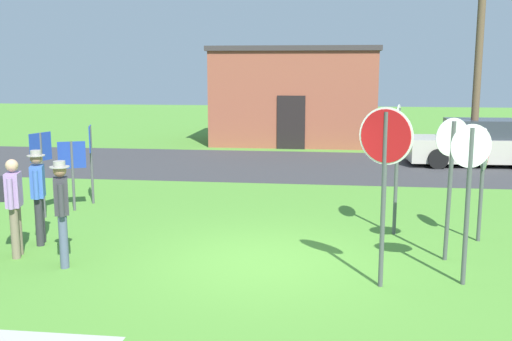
# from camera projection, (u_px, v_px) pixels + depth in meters

# --- Properties ---
(ground_plane) EXTENTS (80.00, 80.00, 0.00)m
(ground_plane) POSITION_uv_depth(u_px,v_px,m) (261.00, 262.00, 9.97)
(ground_plane) COLOR #518E33
(street_asphalt) EXTENTS (60.00, 6.40, 0.01)m
(street_asphalt) POSITION_uv_depth(u_px,v_px,m) (297.00, 165.00, 19.69)
(street_asphalt) COLOR #38383A
(street_asphalt) RESTS_ON ground
(building_background) EXTENTS (6.86, 4.35, 4.02)m
(building_background) POSITION_uv_depth(u_px,v_px,m) (295.00, 95.00, 25.28)
(building_background) COLOR brown
(building_background) RESTS_ON ground
(utility_pole) EXTENTS (1.80, 0.24, 8.58)m
(utility_pole) POSITION_uv_depth(u_px,v_px,m) (481.00, 26.00, 18.84)
(utility_pole) COLOR brown
(utility_pole) RESTS_ON ground
(parked_car_on_street) EXTENTS (4.38, 2.17, 1.51)m
(parked_car_on_street) POSITION_uv_depth(u_px,v_px,m) (476.00, 144.00, 19.68)
(parked_car_on_street) COLOR #B7B2A3
(parked_car_on_street) RESTS_ON ground
(stop_sign_rear_right) EXTENTS (0.73, 0.41, 2.66)m
(stop_sign_rear_right) POSITION_uv_depth(u_px,v_px,m) (385.00, 164.00, 8.55)
(stop_sign_rear_right) COLOR #474C4C
(stop_sign_rear_right) RESTS_ON ground
(stop_sign_tallest) EXTENTS (0.18, 0.78, 2.52)m
(stop_sign_tallest) POSITION_uv_depth(u_px,v_px,m) (397.00, 146.00, 11.34)
(stop_sign_tallest) COLOR #474C4C
(stop_sign_tallest) RESTS_ON ground
(stop_sign_far_back) EXTENTS (0.58, 0.30, 2.40)m
(stop_sign_far_back) POSITION_uv_depth(u_px,v_px,m) (451.00, 167.00, 9.79)
(stop_sign_far_back) COLOR #474C4C
(stop_sign_far_back) RESTS_ON ground
(stop_sign_leaning_right) EXTENTS (0.61, 0.20, 2.41)m
(stop_sign_leaning_right) POSITION_uv_depth(u_px,v_px,m) (469.00, 179.00, 8.68)
(stop_sign_leaning_right) COLOR #474C4C
(stop_sign_leaning_right) RESTS_ON ground
(stop_sign_center_cluster) EXTENTS (0.07, 0.77, 2.12)m
(stop_sign_center_cluster) POSITION_uv_depth(u_px,v_px,m) (483.00, 165.00, 10.92)
(stop_sign_center_cluster) COLOR #474C4C
(stop_sign_center_cluster) RESTS_ON ground
(person_in_teal) EXTENTS (0.42, 0.55, 1.69)m
(person_in_teal) POSITION_uv_depth(u_px,v_px,m) (13.00, 201.00, 10.09)
(person_in_teal) COLOR #7A6B56
(person_in_teal) RESTS_ON ground
(person_in_blue) EXTENTS (0.33, 0.54, 1.74)m
(person_in_blue) POSITION_uv_depth(u_px,v_px,m) (38.00, 191.00, 10.82)
(person_in_blue) COLOR #2D2D33
(person_in_blue) RESTS_ON ground
(person_near_signs) EXTENTS (0.35, 0.52, 1.74)m
(person_near_signs) POSITION_uv_depth(u_px,v_px,m) (62.00, 207.00, 9.61)
(person_near_signs) COLOR #4C5670
(person_near_signs) RESTS_ON ground
(info_panel_leftmost) EXTENTS (0.57, 0.25, 1.57)m
(info_panel_leftmost) POSITION_uv_depth(u_px,v_px,m) (72.00, 163.00, 13.35)
(info_panel_leftmost) COLOR #4C4C51
(info_panel_leftmost) RESTS_ON ground
(info_panel_middle) EXTENTS (0.21, 0.58, 1.84)m
(info_panel_middle) POSITION_uv_depth(u_px,v_px,m) (41.00, 159.00, 12.68)
(info_panel_middle) COLOR #4C4C51
(info_panel_middle) RESTS_ON ground
(info_panel_rightmost) EXTENTS (0.22, 0.57, 1.85)m
(info_panel_rightmost) POSITION_uv_depth(u_px,v_px,m) (91.00, 150.00, 14.01)
(info_panel_rightmost) COLOR #4C4C51
(info_panel_rightmost) RESTS_ON ground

